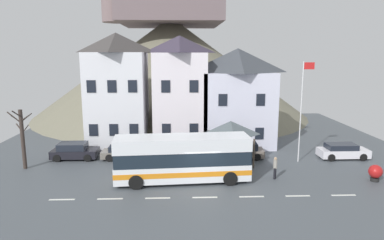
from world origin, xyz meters
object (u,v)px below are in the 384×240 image
at_px(pedestrian_01, 230,162).
at_px(flagpole, 302,106).
at_px(townhouse_02, 237,98).
at_px(bus_shelter, 231,128).
at_px(transit_bus, 182,159).
at_px(public_bench, 232,151).
at_px(townhouse_01, 180,91).
at_px(hilltop_castle, 171,62).
at_px(parked_car_02, 242,151).
at_px(parked_car_01, 343,151).
at_px(pedestrian_00, 275,168).
at_px(townhouse_00, 118,90).
at_px(parked_car_00, 128,152).
at_px(bare_tree_00, 22,137).
at_px(harbour_buoy, 375,172).
at_px(parked_car_03, 74,151).

height_order(pedestrian_01, flagpole, flagpole).
height_order(townhouse_02, bus_shelter, townhouse_02).
bearing_deg(transit_bus, flagpole, 19.16).
relative_size(pedestrian_01, public_bench, 0.97).
distance_m(townhouse_01, hilltop_castle, 18.52).
height_order(parked_car_02, public_bench, parked_car_02).
relative_size(parked_car_01, public_bench, 2.67).
xyz_separation_m(townhouse_01, public_bench, (4.65, -4.46, -4.92)).
relative_size(bus_shelter, parked_car_01, 0.86).
bearing_deg(pedestrian_00, townhouse_00, 141.98).
bearing_deg(flagpole, pedestrian_00, -128.43).
bearing_deg(bus_shelter, parked_car_00, 171.55).
distance_m(pedestrian_00, bare_tree_00, 19.62).
bearing_deg(public_bench, transit_bus, -126.07).
relative_size(pedestrian_00, harbour_buoy, 1.35).
bearing_deg(pedestrian_01, pedestrian_00, -23.98).
bearing_deg(transit_bus, parked_car_02, 42.54).
bearing_deg(parked_car_02, townhouse_02, -90.44).
bearing_deg(pedestrian_01, townhouse_00, 138.34).
height_order(hilltop_castle, parked_car_00, hilltop_castle).
bearing_deg(pedestrian_01, townhouse_01, 112.64).
relative_size(parked_car_00, harbour_buoy, 3.75).
relative_size(parked_car_03, pedestrian_00, 2.37).
bearing_deg(bare_tree_00, townhouse_00, 48.11).
xyz_separation_m(hilltop_castle, pedestrian_00, (8.15, -28.71, -7.08)).
xyz_separation_m(transit_bus, pedestrian_00, (6.77, 0.27, -0.82)).
relative_size(bus_shelter, parked_car_03, 0.93).
height_order(townhouse_00, parked_car_02, townhouse_00).
xyz_separation_m(flagpole, harbour_buoy, (3.87, -4.80, -4.11)).
bearing_deg(parked_car_03, pedestrian_00, -18.98).
bearing_deg(hilltop_castle, parked_car_01, -57.18).
xyz_separation_m(townhouse_02, pedestrian_01, (-1.88, -8.47, -3.91)).
bearing_deg(flagpole, parked_car_03, 175.24).
relative_size(parked_car_00, bare_tree_00, 0.94).
height_order(townhouse_01, parked_car_00, townhouse_01).
xyz_separation_m(transit_bus, parked_car_00, (-4.72, 5.68, -1.06)).
distance_m(townhouse_00, parked_car_00, 6.95).
xyz_separation_m(townhouse_01, transit_bus, (0.12, -10.68, -3.73)).
distance_m(townhouse_02, bare_tree_00, 19.42).
bearing_deg(parked_car_00, pedestrian_01, -25.16).
height_order(townhouse_02, parked_car_03, townhouse_02).
xyz_separation_m(townhouse_00, public_bench, (10.71, -4.18, -5.03)).
bearing_deg(flagpole, harbour_buoy, -51.15).
relative_size(parked_car_03, bare_tree_00, 0.80).
bearing_deg(townhouse_02, public_bench, -104.12).
height_order(townhouse_01, parked_car_01, townhouse_01).
bearing_deg(parked_car_03, townhouse_01, 27.69).
relative_size(parked_car_03, flagpole, 0.46).
xyz_separation_m(parked_car_01, parked_car_02, (-8.80, 0.51, 0.01)).
height_order(parked_car_00, parked_car_02, parked_car_02).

